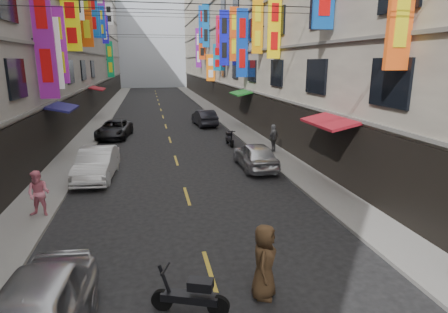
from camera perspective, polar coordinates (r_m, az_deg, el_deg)
name	(u,v)px	position (r m, az deg, el deg)	size (l,w,h in m)	color
sidewalk_left	(102,118)	(39.59, -18.03, 5.61)	(2.00, 90.00, 0.12)	slate
sidewalk_right	(220,115)	(40.02, -0.62, 6.39)	(2.00, 90.00, 0.12)	slate
building_row_left	(26,17)	(40.55, -27.98, 18.28)	(10.14, 90.00, 19.00)	gray
building_row_right	(277,22)	(41.38, 8.02, 19.60)	(10.14, 90.00, 19.00)	#B0A893
haze_block	(152,37)	(89.13, -10.98, 17.50)	(18.00, 8.00, 22.00)	#AFB7C3
shop_signage	(161,16)	(32.56, -9.55, 20.40)	(14.00, 55.00, 12.28)	#0D1C9D
street_awnings	(151,105)	(23.08, -11.06, 7.72)	(13.99, 35.20, 0.41)	#134918
overhead_cables	(165,11)	(27.18, -8.94, 21.01)	(14.00, 38.04, 1.24)	black
lane_markings	(164,121)	(36.39, -9.09, 5.34)	(0.12, 80.20, 0.01)	gold
scooter_crossing	(191,296)	(8.93, -5.03, -20.37)	(1.72, 0.83, 1.14)	black
scooter_far_right	(230,139)	(25.35, 0.85, 2.69)	(0.50, 1.80, 1.14)	black
car_left_mid	(97,164)	(19.04, -18.83, -1.05)	(1.57, 4.51, 1.49)	silver
car_left_far	(114,129)	(29.08, -16.38, 4.01)	(2.14, 4.65, 1.29)	black
car_right_mid	(255,155)	(19.83, 4.78, 0.17)	(1.68, 4.17, 1.42)	silver
car_right_far	(204,118)	(33.39, -3.01, 5.93)	(1.51, 4.32, 1.42)	#26262D
pedestrian_lfar	(39,194)	(14.92, -26.40, -5.08)	(0.81, 0.56, 1.68)	pink
pedestrian_rfar	(273,138)	(23.11, 7.53, 2.81)	(1.01, 0.58, 1.73)	#504F52
pedestrian_crossing	(264,262)	(9.23, 6.15, -15.64)	(0.91, 0.62, 1.85)	#48311C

